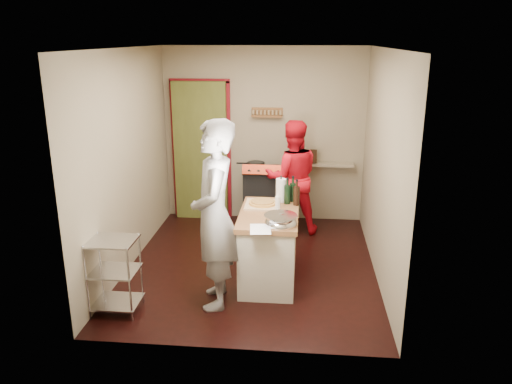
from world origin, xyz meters
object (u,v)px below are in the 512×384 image
(wire_shelving, at_px, (114,272))
(person_red, at_px, (292,178))
(stove, at_px, (265,196))
(person_stripe, at_px, (215,215))
(island, at_px, (269,245))

(wire_shelving, distance_m, person_red, 2.96)
(stove, xyz_separation_m, person_red, (0.40, -0.25, 0.37))
(wire_shelving, bearing_deg, person_stripe, 15.47)
(person_stripe, relative_size, person_red, 1.21)
(person_red, bearing_deg, person_stripe, 60.90)
(wire_shelving, distance_m, person_stripe, 1.17)
(stove, distance_m, wire_shelving, 2.94)
(wire_shelving, bearing_deg, stove, 63.15)
(wire_shelving, relative_size, person_stripe, 0.41)
(stove, height_order, person_red, person_red)
(island, height_order, person_red, person_red)
(stove, relative_size, person_red, 0.62)
(wire_shelving, xyz_separation_m, island, (1.52, 0.82, 0.01))
(stove, bearing_deg, island, -83.93)
(island, xyz_separation_m, person_red, (0.21, 1.55, 0.37))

